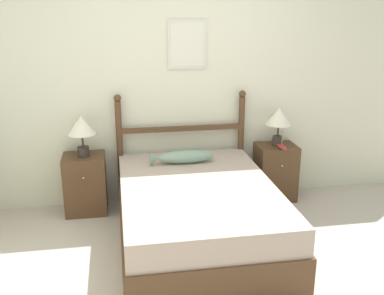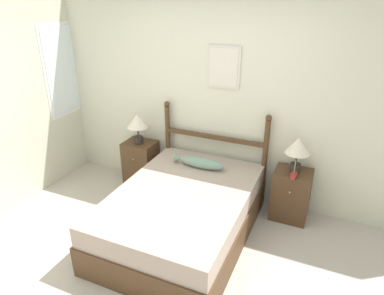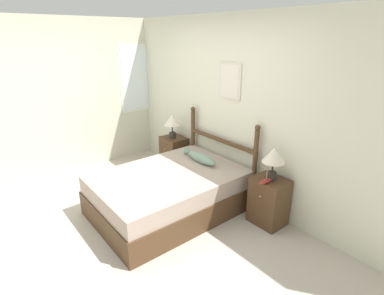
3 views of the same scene
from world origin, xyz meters
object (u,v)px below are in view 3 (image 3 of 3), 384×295
object	(u,v)px
table_lamp_right	(274,157)
model_boat	(266,181)
bed	(169,192)
nightstand_left	(174,154)
nightstand_right	(269,201)
fish_pillow	(200,158)
table_lamp_left	(172,121)

from	to	relation	value
table_lamp_right	model_boat	world-z (taller)	table_lamp_right
bed	nightstand_left	bearing A→B (deg)	141.42
nightstand_left	nightstand_right	size ratio (longest dim) A/B	1.00
bed	model_boat	xyz separation A→B (m)	(1.03, 0.70, 0.36)
bed	fish_pillow	size ratio (longest dim) A/B	3.07
bed	table_lamp_right	xyz separation A→B (m)	(1.02, 0.82, 0.64)
nightstand_right	table_lamp_right	world-z (taller)	table_lamp_right
fish_pillow	table_lamp_left	bearing A→B (deg)	168.10
nightstand_left	table_lamp_left	bearing A→B (deg)	-76.81
table_lamp_left	fish_pillow	distance (m)	1.04
table_lamp_right	fish_pillow	distance (m)	1.13
nightstand_left	nightstand_right	bearing A→B (deg)	0.00
table_lamp_left	fish_pillow	world-z (taller)	table_lamp_left
bed	nightstand_right	distance (m)	1.30
table_lamp_left	nightstand_right	bearing A→B (deg)	0.75
fish_pillow	nightstand_left	bearing A→B (deg)	166.68
table_lamp_left	table_lamp_right	distance (m)	2.04
table_lamp_left	fish_pillow	size ratio (longest dim) A/B	0.65
model_boat	fish_pillow	xyz separation A→B (m)	(-1.07, -0.12, -0.02)
table_lamp_left	model_boat	size ratio (longest dim) A/B	1.63
nightstand_right	table_lamp_left	xyz separation A→B (m)	(-2.03, -0.03, 0.61)
nightstand_left	model_boat	bearing A→B (deg)	-3.06
nightstand_left	table_lamp_left	distance (m)	0.61
bed	fish_pillow	distance (m)	0.68
nightstand_left	model_boat	size ratio (longest dim) A/B	2.42
table_lamp_right	fish_pillow	bearing A→B (deg)	-167.53
nightstand_right	table_lamp_right	bearing A→B (deg)	38.29
model_boat	table_lamp_left	bearing A→B (deg)	177.68
nightstand_left	fish_pillow	xyz separation A→B (m)	(0.98, -0.23, 0.31)
fish_pillow	model_boat	bearing A→B (deg)	6.53
nightstand_left	fish_pillow	world-z (taller)	fish_pillow
nightstand_right	bed	bearing A→B (deg)	-141.42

